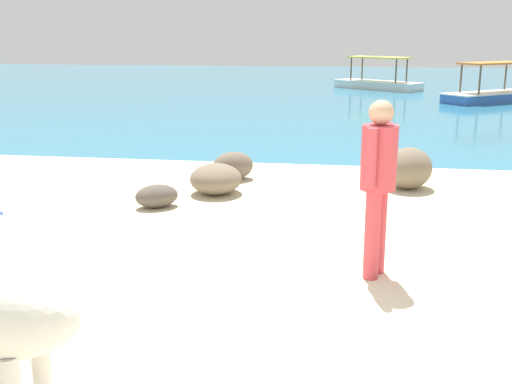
{
  "coord_description": "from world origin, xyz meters",
  "views": [
    {
      "loc": [
        0.5,
        -3.47,
        2.22
      ],
      "look_at": [
        -0.49,
        3.0,
        0.55
      ],
      "focal_mm": 43.75,
      "sensor_mm": 36.0,
      "label": 1
    }
  ],
  "objects": [
    {
      "name": "shore_rock_large",
      "position": [
        -1.33,
        4.81,
        0.25
      ],
      "size": [
        0.75,
        0.83,
        0.42
      ],
      "primitive_type": "ellipsoid",
      "rotation": [
        0.0,
        0.0,
        1.61
      ],
      "color": "#756651",
      "rests_on": "sand_beach"
    },
    {
      "name": "shore_rock_small",
      "position": [
        -1.93,
        4.0,
        0.19
      ],
      "size": [
        0.68,
        0.65,
        0.3
      ],
      "primitive_type": "ellipsoid",
      "rotation": [
        0.0,
        0.0,
        0.63
      ],
      "color": "brown",
      "rests_on": "sand_beach"
    },
    {
      "name": "shore_rock_medium",
      "position": [
        -1.25,
        5.7,
        0.25
      ],
      "size": [
        0.8,
        0.76,
        0.43
      ],
      "primitive_type": "ellipsoid",
      "rotation": [
        0.0,
        0.0,
        0.63
      ],
      "color": "#6B5B4C",
      "rests_on": "sand_beach"
    },
    {
      "name": "shore_rock_flat",
      "position": [
        1.35,
        5.52,
        0.34
      ],
      "size": [
        0.92,
        0.97,
        0.6
      ],
      "primitive_type": "ellipsoid",
      "rotation": [
        0.0,
        0.0,
        1.12
      ],
      "color": "#756651",
      "rests_on": "sand_beach"
    },
    {
      "name": "boat_blue",
      "position": [
        5.08,
        18.26,
        0.29
      ],
      "size": [
        3.59,
        3.19,
        1.29
      ],
      "rotation": [
        0.0,
        0.0,
        0.67
      ],
      "color": "#3866B7",
      "rests_on": "water_surface"
    },
    {
      "name": "boat_white",
      "position": [
        1.52,
        22.64,
        0.29
      ],
      "size": [
        3.64,
        3.11,
        1.29
      ],
      "rotation": [
        0.0,
        0.0,
        2.5
      ],
      "color": "white",
      "rests_on": "water_surface"
    },
    {
      "name": "person_standing",
      "position": [
        0.76,
        2.06,
        0.99
      ],
      "size": [
        0.32,
        0.48,
        1.62
      ],
      "rotation": [
        0.0,
        0.0,
        5.93
      ],
      "color": "#CC3D47",
      "rests_on": "sand_beach"
    },
    {
      "name": "water_surface",
      "position": [
        0.0,
        22.0,
        0.0
      ],
      "size": [
        60.0,
        36.0,
        0.03
      ],
      "primitive_type": "cube",
      "color": "teal",
      "rests_on": "ground"
    }
  ]
}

